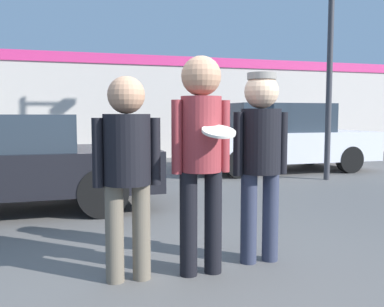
# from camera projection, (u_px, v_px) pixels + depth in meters

# --- Properties ---
(ground_plane) EXTENTS (56.00, 56.00, 0.00)m
(ground_plane) POSITION_uv_depth(u_px,v_px,m) (188.00, 278.00, 3.57)
(ground_plane) COLOR #5B5956
(storefront_building) EXTENTS (24.00, 0.22, 3.19)m
(storefront_building) POSITION_uv_depth(u_px,v_px,m) (95.00, 106.00, 12.84)
(storefront_building) COLOR beige
(storefront_building) RESTS_ON ground
(person_left) EXTENTS (0.55, 0.38, 1.67)m
(person_left) POSITION_uv_depth(u_px,v_px,m) (127.00, 160.00, 3.44)
(person_left) COLOR #665B4C
(person_left) RESTS_ON ground
(person_middle_with_frisbee) EXTENTS (0.51, 0.55, 1.85)m
(person_middle_with_frisbee) POSITION_uv_depth(u_px,v_px,m) (201.00, 144.00, 3.57)
(person_middle_with_frisbee) COLOR black
(person_middle_with_frisbee) RESTS_ON ground
(person_right) EXTENTS (0.53, 0.36, 1.74)m
(person_right) POSITION_uv_depth(u_px,v_px,m) (261.00, 149.00, 3.89)
(person_right) COLOR #2D3347
(person_right) RESTS_ON ground
(parked_car_far) EXTENTS (4.56, 1.96, 1.63)m
(parked_car_far) POSITION_uv_depth(u_px,v_px,m) (277.00, 138.00, 10.39)
(parked_car_far) COLOR silver
(parked_car_far) RESTS_ON ground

